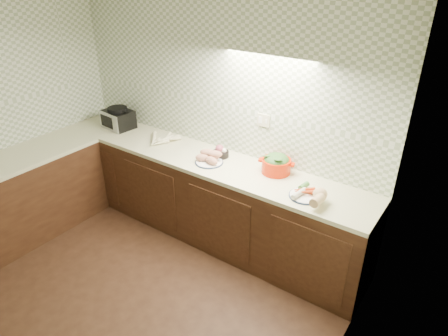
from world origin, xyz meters
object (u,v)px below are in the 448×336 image
Objects in this scene: toaster_oven at (118,118)px; veg_plate at (312,194)px; onion_bowl at (221,152)px; parsnip_pile at (158,140)px; dutch_oven at (276,164)px; sweet_potato_plate at (210,158)px.

toaster_oven is 2.53m from veg_plate.
onion_bowl is 0.45× the size of veg_plate.
veg_plate is at bearing -3.06° from parsnip_pile.
parsnip_pile is 1.17× the size of dutch_oven.
parsnip_pile is at bearing 170.47° from dutch_oven.
parsnip_pile is 1.38m from dutch_oven.
toaster_oven is 2.05m from dutch_oven.
dutch_oven is at bearing 2.34° from onion_bowl.
sweet_potato_plate is at bearing 1.78° from toaster_oven.
parsnip_pile is at bearing -171.45° from onion_bowl.
toaster_oven is at bearing 175.68° from parsnip_pile.
onion_bowl is 0.62m from dutch_oven.
veg_plate is at bearing -2.12° from sweet_potato_plate.
sweet_potato_plate is (0.74, -0.06, 0.02)m from parsnip_pile.
sweet_potato_plate is (1.42, -0.11, -0.07)m from toaster_oven.
veg_plate reaches higher than parsnip_pile.
dutch_oven is 0.96× the size of veg_plate.
parsnip_pile is 1.44× the size of sweet_potato_plate.
dutch_oven reaches higher than sweet_potato_plate.
veg_plate is at bearing -42.06° from dutch_oven.
dutch_oven reaches higher than onion_bowl.
onion_bowl is (0.75, 0.11, 0.02)m from parsnip_pile.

